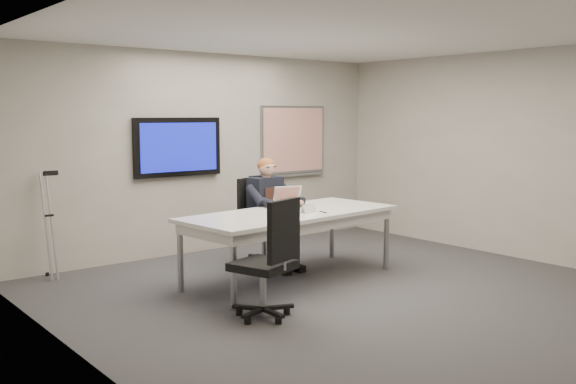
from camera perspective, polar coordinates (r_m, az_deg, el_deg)
floor at (r=7.08m, az=6.06°, el=-9.05°), size 6.00×6.00×0.02m
ceiling at (r=6.86m, az=6.37°, el=14.06°), size 6.00×6.00×0.02m
wall_back at (r=9.19m, az=-7.17°, el=3.48°), size 6.00×0.02×2.80m
wall_left at (r=5.17m, az=-18.01°, el=0.56°), size 0.02×6.00×2.80m
wall_right at (r=9.19m, az=19.56°, el=3.14°), size 0.02×6.00×2.80m
conference_table at (r=7.50m, az=0.22°, el=-2.46°), size 2.72×1.32×0.81m
tv_display at (r=8.88m, az=-9.74°, el=3.96°), size 1.30×0.09×0.80m
whiteboard at (r=10.06m, az=0.47°, el=4.57°), size 1.25×0.08×1.10m
office_chair_far at (r=8.34m, az=-2.43°, el=-4.08°), size 0.69×0.69×1.13m
office_chair_near at (r=6.16m, az=-1.86°, el=-7.94°), size 0.69×0.69×1.16m
seated_person at (r=8.11m, az=-1.24°, el=-2.88°), size 0.45×0.78×1.40m
crutch at (r=8.08m, az=-20.49°, el=-2.62°), size 0.24×0.64×1.37m
laptop at (r=7.83m, az=0.35°, el=-0.89°), size 0.41×0.42×0.26m
name_tent at (r=7.43m, az=1.82°, el=-1.46°), size 0.24×0.13×0.09m
pen at (r=7.43m, az=3.12°, el=-1.78°), size 0.03×0.15×0.01m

